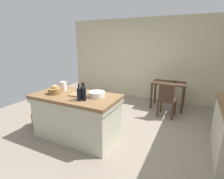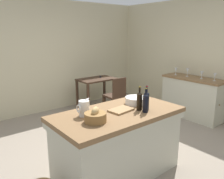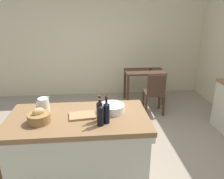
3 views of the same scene
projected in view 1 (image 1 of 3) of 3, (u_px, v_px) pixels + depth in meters
name	position (u px, v px, depth m)	size (l,w,h in m)	color
ground_plane	(108.00, 130.00, 3.81)	(6.76, 6.76, 0.00)	gray
wall_back	(144.00, 59.00, 5.70)	(5.32, 0.12, 2.60)	beige
island_table	(77.00, 115.00, 3.42)	(1.68, 0.88, 0.89)	brown
writing_desk	(169.00, 87.00, 4.89)	(0.90, 0.57, 0.82)	#3D281C
wooden_chair	(167.00, 99.00, 4.33)	(0.42, 0.42, 0.89)	#3D281C
pitcher	(63.00, 86.00, 3.58)	(0.17, 0.13, 0.23)	silver
wash_bowl	(97.00, 94.00, 3.20)	(0.31, 0.31, 0.10)	silver
bread_basket	(55.00, 90.00, 3.38)	(0.25, 0.25, 0.18)	olive
cutting_board	(78.00, 95.00, 3.28)	(0.30, 0.21, 0.02)	#99754C
wine_bottle_dark	(84.00, 93.00, 2.98)	(0.07, 0.07, 0.32)	black
wine_bottle_amber	(82.00, 92.00, 3.05)	(0.07, 0.07, 0.32)	black
wine_bottle_green	(79.00, 94.00, 2.96)	(0.07, 0.07, 0.32)	black
wicker_hamper	(39.00, 119.00, 3.94)	(0.30, 0.30, 0.32)	olive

